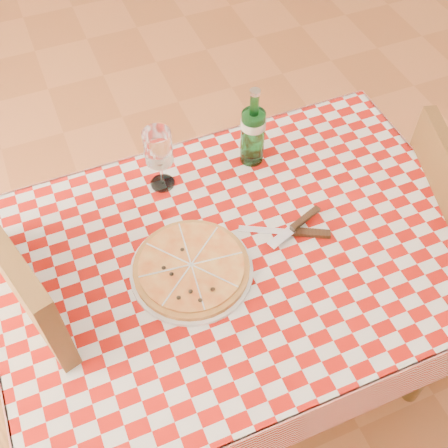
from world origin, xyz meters
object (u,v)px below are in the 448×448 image
at_px(chair_far, 5,353).
at_px(pizza_plate, 191,267).
at_px(chair_near, 446,236).
at_px(dining_table, 239,272).
at_px(wine_glass, 160,160).
at_px(water_bottle, 253,127).

bearing_deg(chair_far, pizza_plate, 158.42).
height_order(chair_near, chair_far, chair_far).
bearing_deg(dining_table, chair_far, 176.36).
bearing_deg(wine_glass, chair_near, -23.67).
height_order(dining_table, water_bottle, water_bottle).
bearing_deg(pizza_plate, chair_near, -2.95).
bearing_deg(pizza_plate, chair_far, 174.33).
xyz_separation_m(chair_far, water_bottle, (0.83, 0.26, 0.29)).
bearing_deg(wine_glass, water_bottle, -1.53).
xyz_separation_m(dining_table, chair_near, (0.72, -0.05, -0.14)).
bearing_deg(chair_far, chair_near, 160.11).
bearing_deg(wine_glass, pizza_plate, -95.20).
xyz_separation_m(water_bottle, wine_glass, (-0.28, 0.01, -0.03)).
xyz_separation_m(dining_table, chair_far, (-0.66, 0.04, -0.06)).
distance_m(chair_far, water_bottle, 0.92).
relative_size(chair_near, wine_glass, 4.46).
height_order(water_bottle, wine_glass, water_bottle).
bearing_deg(chair_near, water_bottle, 163.25).
distance_m(dining_table, wine_glass, 0.39).
bearing_deg(wine_glass, chair_far, -154.02).
bearing_deg(water_bottle, wine_glass, 178.47).
distance_m(dining_table, chair_far, 0.67).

